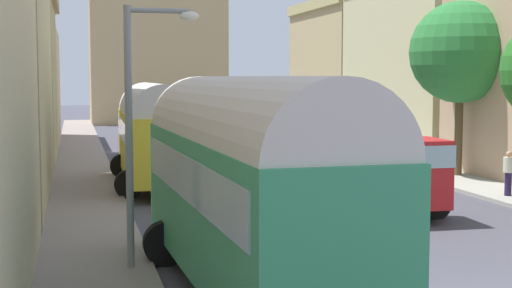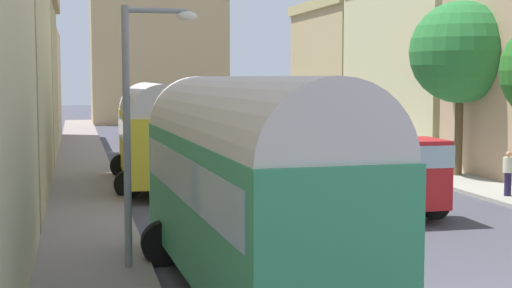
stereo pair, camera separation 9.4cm
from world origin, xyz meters
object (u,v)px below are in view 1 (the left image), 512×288
car_2 (172,133)px  pedestrian_2 (508,172)px  parked_bus_0 (248,176)px  streetlamp_near (140,113)px  car_0 (254,141)px  cargo_truck_0 (391,174)px  cargo_truck_1 (280,141)px  pedestrian_1 (396,143)px  parked_bus_1 (153,129)px  car_3 (156,125)px  car_1 (228,131)px

car_2 → pedestrian_2: bearing=-69.9°
parked_bus_0 → streetlamp_near: 3.23m
car_2 → car_0: bearing=-62.3°
parked_bus_0 → cargo_truck_0: parked_bus_0 is taller
cargo_truck_1 → car_2: (-3.35, 12.97, -0.49)m
parked_bus_0 → cargo_truck_0: bearing=50.4°
car_0 → car_2: size_ratio=0.87×
cargo_truck_0 → pedestrian_1: cargo_truck_0 is taller
parked_bus_1 → pedestrian_2: parked_bus_1 is taller
parked_bus_0 → pedestrian_1: (11.68, 19.09, -1.27)m
cargo_truck_0 → car_3: size_ratio=1.60×
pedestrian_1 → streetlamp_near: size_ratio=0.33×
car_2 → car_3: 7.17m
car_0 → parked_bus_1: bearing=-121.6°
pedestrian_2 → car_3: bearing=105.9°
pedestrian_2 → parked_bus_1: bearing=152.3°
cargo_truck_0 → cargo_truck_1: size_ratio=0.90×
parked_bus_1 → cargo_truck_1: bearing=35.5°
streetlamp_near → parked_bus_1: bearing=82.8°
car_0 → pedestrian_2: bearing=-73.3°
car_0 → car_2: (-3.59, 6.84, 0.01)m
cargo_truck_1 → car_2: bearing=104.5°
cargo_truck_0 → cargo_truck_1: 12.02m
parked_bus_0 → car_0: bearing=76.1°
car_3 → pedestrian_1: 22.59m
car_2 → cargo_truck_0: bearing=-81.9°
car_0 → car_1: (-0.01, 6.76, 0.04)m
pedestrian_1 → streetlamp_near: (-13.47, -16.63, 2.36)m
parked_bus_1 → streetlamp_near: 12.86m
pedestrian_1 → cargo_truck_0: bearing=-115.1°
car_0 → streetlamp_near: bearing=-109.2°
parked_bus_0 → pedestrian_2: (11.34, 9.12, -1.41)m
car_3 → cargo_truck_1: bearing=-80.1°
cargo_truck_0 → car_2: size_ratio=1.49×
car_1 → car_3: (-3.75, 7.26, -0.00)m
cargo_truck_1 → car_0: 6.15m
cargo_truck_0 → parked_bus_1: bearing=130.6°
parked_bus_0 → cargo_truck_0: 9.94m
car_1 → parked_bus_0: bearing=-101.0°
parked_bus_0 → streetlamp_near: (-1.78, 2.46, 1.08)m
parked_bus_0 → car_0: 26.58m
streetlamp_near → cargo_truck_0: bearing=32.5°
car_3 → streetlamp_near: streetlamp_near is taller
cargo_truck_0 → streetlamp_near: 9.83m
car_2 → car_3: (-0.17, 7.17, 0.03)m
cargo_truck_1 → car_1: (0.23, 12.88, -0.45)m
parked_bus_1 → car_3: size_ratio=2.20×
parked_bus_1 → pedestrian_2: bearing=-27.7°
cargo_truck_0 → pedestrian_1: 12.68m
parked_bus_1 → car_2: (2.93, 17.44, -1.44)m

